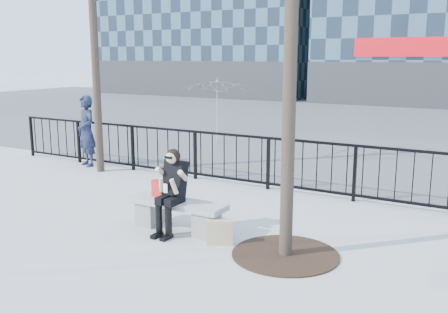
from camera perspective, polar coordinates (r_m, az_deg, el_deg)
The scene contains 10 objects.
ground at distance 8.09m, azimuth -5.33°, elevation -8.36°, with size 120.00×120.00×0.00m, color #A5A59F.
street_surface at distance 21.84m, azimuth 17.86°, elevation 3.69°, with size 60.00×23.00×0.01m, color #474747.
railing at distance 10.44m, azimuth 4.08°, elevation -0.65°, with size 14.00×0.06×1.10m.
tree_grate at distance 7.15m, azimuth 7.02°, elevation -11.04°, with size 1.50×1.50×0.02m, color black.
bench_main at distance 7.99m, azimuth -5.37°, elevation -6.33°, with size 1.65×0.46×0.49m.
seated_woman at distance 7.76m, azimuth -6.10°, elevation -4.04°, with size 0.50×0.64×1.34m.
handbag at distance 8.11m, azimuth -7.27°, elevation -3.73°, with size 0.33×0.16×0.27m, color #B01915.
shopping_bag at distance 7.42m, azimuth -0.49°, elevation -8.65°, with size 0.39×0.14×0.37m, color #C3B28A.
standing_man at distance 12.95m, azimuth -15.45°, elevation 2.82°, with size 0.65×0.43×1.78m, color black.
vendor_umbrella at distance 15.83m, azimuth -0.92°, elevation 5.26°, with size 2.26×2.30×2.07m, color yellow.
Camera 1 is at (4.40, -6.22, 2.73)m, focal length 40.00 mm.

